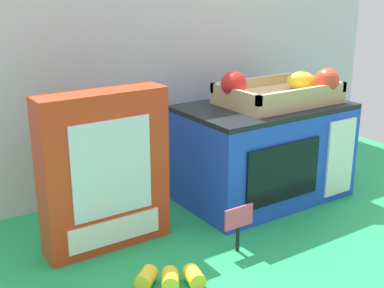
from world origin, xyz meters
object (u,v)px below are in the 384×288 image
(cookie_set_box, at_px, (105,171))
(price_sign, at_px, (239,222))
(loose_toy_banana, at_px, (170,278))
(toy_microwave, at_px, (263,151))
(food_groups_crate, at_px, (280,92))

(cookie_set_box, xyz_separation_m, price_sign, (0.21, -0.18, -0.10))
(price_sign, bearing_deg, loose_toy_banana, -170.40)
(cookie_set_box, distance_m, price_sign, 0.29)
(toy_microwave, distance_m, food_groups_crate, 0.16)
(toy_microwave, xyz_separation_m, food_groups_crate, (0.04, -0.01, 0.15))
(food_groups_crate, relative_size, loose_toy_banana, 2.39)
(toy_microwave, height_order, cookie_set_box, cookie_set_box)
(food_groups_crate, height_order, loose_toy_banana, food_groups_crate)
(cookie_set_box, relative_size, price_sign, 3.31)
(food_groups_crate, height_order, price_sign, food_groups_crate)
(price_sign, height_order, loose_toy_banana, price_sign)
(food_groups_crate, height_order, cookie_set_box, same)
(toy_microwave, bearing_deg, price_sign, -140.13)
(toy_microwave, relative_size, cookie_set_box, 1.25)
(cookie_set_box, height_order, loose_toy_banana, cookie_set_box)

